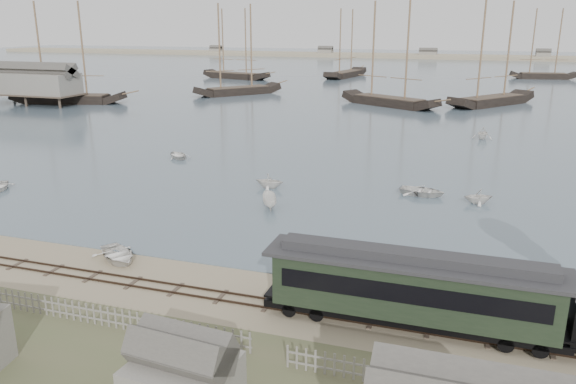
% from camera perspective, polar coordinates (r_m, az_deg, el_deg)
% --- Properties ---
extents(ground, '(600.00, 600.00, 0.00)m').
position_cam_1_polar(ground, '(35.32, -3.99, -9.43)').
color(ground, tan).
rests_on(ground, ground).
extents(harbor_water, '(600.00, 336.00, 0.06)m').
position_cam_1_polar(harbor_water, '(200.26, 14.98, 11.71)').
color(harbor_water, '#4B5B6C').
rests_on(harbor_water, ground).
extents(rail_track, '(120.00, 1.80, 0.16)m').
position_cam_1_polar(rail_track, '(33.66, -5.29, -10.78)').
color(rail_track, '#31241B').
rests_on(rail_track, ground).
extents(picket_fence_west, '(19.00, 0.10, 1.20)m').
position_cam_1_polar(picket_fence_west, '(32.97, -19.57, -12.46)').
color(picket_fence_west, slate).
rests_on(picket_fence_west, ground).
extents(far_spit, '(500.00, 20.00, 1.80)m').
position_cam_1_polar(far_spit, '(279.99, 16.10, 12.89)').
color(far_spit, tan).
rests_on(far_spit, ground).
extents(passenger_coach, '(15.55, 3.00, 3.78)m').
position_cam_1_polar(passenger_coach, '(30.38, 12.42, -9.40)').
color(passenger_coach, black).
rests_on(passenger_coach, ground).
extents(beached_dinghy, '(4.69, 4.94, 0.83)m').
position_cam_1_polar(beached_dinghy, '(40.28, -16.90, -6.10)').
color(beached_dinghy, white).
rests_on(beached_dinghy, ground).
extents(rowboat_1, '(2.42, 2.80, 1.46)m').
position_cam_1_polar(rowboat_1, '(54.99, -1.90, 1.14)').
color(rowboat_1, white).
rests_on(rowboat_1, harbor_water).
extents(rowboat_2, '(3.31, 2.37, 1.20)m').
position_cam_1_polar(rowboat_2, '(49.12, -1.91, -0.93)').
color(rowboat_2, white).
rests_on(rowboat_2, harbor_water).
extents(rowboat_3, '(3.58, 4.58, 0.87)m').
position_cam_1_polar(rowboat_3, '(54.17, 13.48, 0.11)').
color(rowboat_3, white).
rests_on(rowboat_3, harbor_water).
extents(rowboat_4, '(3.03, 3.23, 1.36)m').
position_cam_1_polar(rowboat_4, '(53.03, 18.77, -0.41)').
color(rowboat_4, white).
rests_on(rowboat_4, harbor_water).
extents(rowboat_6, '(4.21, 4.27, 0.73)m').
position_cam_1_polar(rowboat_6, '(68.98, -11.13, 3.73)').
color(rowboat_6, white).
rests_on(rowboat_6, harbor_water).
extents(rowboat_7, '(3.58, 3.22, 1.68)m').
position_cam_1_polar(rowboat_7, '(83.39, 19.18, 5.67)').
color(rowboat_7, white).
rests_on(rowboat_7, harbor_water).
extents(schooner_0, '(23.51, 10.91, 20.00)m').
position_cam_1_polar(schooner_0, '(123.46, -21.85, 13.00)').
color(schooner_0, black).
rests_on(schooner_0, harbor_water).
extents(schooner_1, '(16.74, 18.98, 20.00)m').
position_cam_1_polar(schooner_1, '(129.78, -5.19, 14.22)').
color(schooner_1, black).
rests_on(schooner_1, harbor_water).
extents(schooner_2, '(21.04, 15.08, 20.00)m').
position_cam_1_polar(schooner_2, '(112.76, 10.46, 13.65)').
color(schooner_2, black).
rests_on(schooner_2, harbor_water).
extents(schooner_3, '(17.54, 21.18, 20.00)m').
position_cam_1_polar(schooner_3, '(119.08, 20.42, 13.06)').
color(schooner_3, black).
rests_on(schooner_3, harbor_water).
extents(schooner_6, '(22.44, 10.42, 20.00)m').
position_cam_1_polar(schooner_6, '(169.03, -5.38, 14.77)').
color(schooner_6, black).
rests_on(schooner_6, harbor_water).
extents(schooner_7, '(9.46, 23.64, 20.00)m').
position_cam_1_polar(schooner_7, '(174.46, 5.98, 14.81)').
color(schooner_7, black).
rests_on(schooner_7, harbor_water).
extents(schooner_8, '(18.57, 6.52, 20.00)m').
position_cam_1_polar(schooner_8, '(183.65, 24.82, 13.51)').
color(schooner_8, black).
rests_on(schooner_8, harbor_water).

